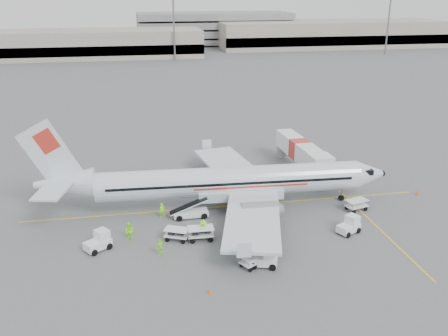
{
  "coord_description": "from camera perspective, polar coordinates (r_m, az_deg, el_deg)",
  "views": [
    {
      "loc": [
        -9.56,
        -49.51,
        22.93
      ],
      "look_at": [
        0.0,
        2.0,
        3.8
      ],
      "focal_mm": 40.0,
      "sensor_mm": 36.0,
      "label": 1
    }
  ],
  "objects": [
    {
      "name": "ground",
      "position": [
        55.4,
        0.38,
        -4.39
      ],
      "size": [
        360.0,
        360.0,
        0.0
      ],
      "primitive_type": "plane",
      "color": "#56595B"
    },
    {
      "name": "aircraft",
      "position": [
        53.31,
        0.72,
        0.64
      ],
      "size": [
        39.14,
        31.37,
        10.42
      ],
      "primitive_type": null,
      "rotation": [
        0.0,
        0.0,
        -0.05
      ],
      "color": "silver",
      "rests_on": "ground"
    },
    {
      "name": "cone_nose",
      "position": [
        62.5,
        21.29,
        -2.57
      ],
      "size": [
        0.42,
        0.42,
        0.69
      ],
      "primitive_type": "cone",
      "color": "#FF5315",
      "rests_on": "ground"
    },
    {
      "name": "parking_garage",
      "position": [
        212.94,
        -1.19,
        15.77
      ],
      "size": [
        62.0,
        24.0,
        14.0
      ],
      "primitive_type": null,
      "color": "slate",
      "rests_on": "ground"
    },
    {
      "name": "belt_loader",
      "position": [
        52.46,
        -3.86,
        -4.33
      ],
      "size": [
        4.9,
        2.0,
        2.62
      ],
      "primitive_type": null,
      "rotation": [
        0.0,
        0.0,
        0.04
      ],
      "color": "white",
      "rests_on": "ground"
    },
    {
      "name": "cart_empty_a",
      "position": [
        44.01,
        3.28,
        -10.52
      ],
      "size": [
        2.52,
        2.19,
        1.13
      ],
      "primitive_type": null,
      "rotation": [
        0.0,
        0.0,
        0.52
      ],
      "color": "white",
      "rests_on": "ground"
    },
    {
      "name": "cart_loaded_b",
      "position": [
        48.2,
        -2.68,
        -7.5
      ],
      "size": [
        2.51,
        1.51,
        1.29
      ],
      "primitive_type": null,
      "rotation": [
        0.0,
        0.0,
        -0.02
      ],
      "color": "white",
      "rests_on": "ground"
    },
    {
      "name": "tug_aft",
      "position": [
        47.71,
        -14.28,
        -8.1
      ],
      "size": [
        2.72,
        2.49,
        1.83
      ],
      "primitive_type": null,
      "rotation": [
        0.0,
        0.0,
        0.63
      ],
      "color": "white",
      "rests_on": "ground"
    },
    {
      "name": "terminal_west",
      "position": [
        183.0,
        -20.59,
        13.05
      ],
      "size": [
        110.0,
        22.0,
        9.0
      ],
      "primitive_type": null,
      "color": "gray",
      "rests_on": "ground"
    },
    {
      "name": "terminal_east",
      "position": [
        210.92,
        12.09,
        14.76
      ],
      "size": [
        90.0,
        26.0,
        10.0
      ],
      "primitive_type": null,
      "color": "gray",
      "rests_on": "ground"
    },
    {
      "name": "tug_fore",
      "position": [
        50.77,
        14.06,
        -6.33
      ],
      "size": [
        2.62,
        2.2,
        1.76
      ],
      "primitive_type": null,
      "rotation": [
        0.0,
        0.0,
        0.47
      ],
      "color": "white",
      "rests_on": "ground"
    },
    {
      "name": "jet_bridge",
      "position": [
        66.09,
        8.61,
        1.42
      ],
      "size": [
        4.1,
        15.86,
        4.12
      ],
      "primitive_type": null,
      "rotation": [
        0.0,
        0.0,
        0.07
      ],
      "color": "white",
      "rests_on": "ground"
    },
    {
      "name": "stripe_lead",
      "position": [
        55.39,
        0.38,
        -4.39
      ],
      "size": [
        44.0,
        0.2,
        0.01
      ],
      "primitive_type": "cube",
      "color": "yellow",
      "rests_on": "ground"
    },
    {
      "name": "crew_d",
      "position": [
        45.83,
        -7.29,
        -8.95
      ],
      "size": [
        0.98,
        0.97,
        1.66
      ],
      "primitive_type": "imported",
      "rotation": [
        0.0,
        0.0,
        3.92
      ],
      "color": "#7BEA14",
      "rests_on": "ground"
    },
    {
      "name": "treeline",
      "position": [
        225.6,
        -8.32,
        14.79
      ],
      "size": [
        300.0,
        3.0,
        6.0
      ],
      "primitive_type": null,
      "color": "black",
      "rests_on": "ground"
    },
    {
      "name": "tug_mid",
      "position": [
        43.96,
        4.55,
        -10.04
      ],
      "size": [
        2.71,
        2.04,
        1.86
      ],
      "primitive_type": null,
      "rotation": [
        0.0,
        0.0,
        -0.31
      ],
      "color": "white",
      "rests_on": "ground"
    },
    {
      "name": "crew_a",
      "position": [
        52.91,
        -7.08,
        -4.82
      ],
      "size": [
        0.67,
        0.54,
        1.61
      ],
      "primitive_type": "imported",
      "rotation": [
        0.0,
        0.0,
        0.29
      ],
      "color": "#7BEA14",
      "rests_on": "ground"
    },
    {
      "name": "mast_center",
      "position": [
        168.57,
        -5.75,
        15.91
      ],
      "size": [
        3.2,
        1.2,
        22.0
      ],
      "primitive_type": null,
      "color": "slate",
      "rests_on": "ground"
    },
    {
      "name": "cone_stbd",
      "position": [
        40.63,
        -1.67,
        -13.86
      ],
      "size": [
        0.33,
        0.33,
        0.53
      ],
      "primitive_type": "cone",
      "color": "#FF5315",
      "rests_on": "ground"
    },
    {
      "name": "cart_loaded_a",
      "position": [
        48.31,
        -5.4,
        -7.57
      ],
      "size": [
        2.64,
        2.18,
        1.19
      ],
      "primitive_type": null,
      "rotation": [
        0.0,
        0.0,
        -0.43
      ],
      "color": "white",
      "rests_on": "ground"
    },
    {
      "name": "crew_c",
      "position": [
        48.28,
        -2.37,
        -7.03
      ],
      "size": [
        1.27,
        1.43,
        1.92
      ],
      "primitive_type": "imported",
      "rotation": [
        0.0,
        0.0,
        2.15
      ],
      "color": "#7BEA14",
      "rests_on": "ground"
    },
    {
      "name": "cone_port",
      "position": [
        73.25,
        -1.71,
        2.08
      ],
      "size": [
        0.41,
        0.41,
        0.67
      ],
      "primitive_type": "cone",
      "color": "#FF5315",
      "rests_on": "ground"
    },
    {
      "name": "cart_empty_b",
      "position": [
        56.08,
        14.9,
        -4.11
      ],
      "size": [
        2.63,
        1.97,
        1.22
      ],
      "primitive_type": null,
      "rotation": [
        0.0,
        0.0,
        0.28
      ],
      "color": "white",
      "rests_on": "ground"
    },
    {
      "name": "mast_east",
      "position": [
        190.32,
        18.27,
        15.51
      ],
      "size": [
        3.2,
        1.2,
        22.0
      ],
      "primitive_type": null,
      "color": "slate",
      "rests_on": "ground"
    },
    {
      "name": "stripe_cross",
      "position": [
        52.95,
        17.24,
        -6.57
      ],
      "size": [
        0.2,
        20.0,
        0.01
      ],
      "primitive_type": "cube",
      "color": "yellow",
      "rests_on": "ground"
    },
    {
      "name": "crew_b",
      "position": [
        48.77,
        -10.74,
        -7.15
      ],
      "size": [
        1.14,
        1.11,
        1.85
      ],
      "primitive_type": "imported",
      "rotation": [
        0.0,
        0.0,
        -0.69
      ],
      "color": "#7BEA14",
      "rests_on": "ground"
    }
  ]
}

